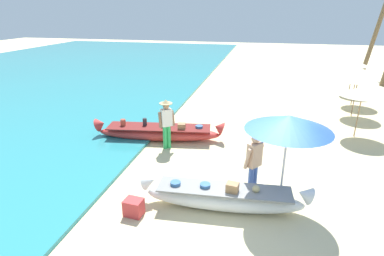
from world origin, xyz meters
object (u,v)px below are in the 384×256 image
object	(u,v)px
person_tourist_customer	(254,162)
patio_umbrella_large	(289,124)
person_vendor_hatted	(166,121)
boat_red_midground	(159,132)
boat_white_foreground	(223,197)
cooler_box	(134,207)

from	to	relation	value
person_tourist_customer	patio_umbrella_large	world-z (taller)	patio_umbrella_large
person_vendor_hatted	patio_umbrella_large	distance (m)	4.69
patio_umbrella_large	boat_red_midground	bearing A→B (deg)	141.94
person_vendor_hatted	person_tourist_customer	bearing A→B (deg)	-37.29
boat_red_midground	patio_umbrella_large	size ratio (longest dim) A/B	2.04
boat_white_foreground	boat_red_midground	world-z (taller)	boat_white_foreground
patio_umbrella_large	cooler_box	bearing A→B (deg)	-161.57
boat_white_foreground	patio_umbrella_large	xyz separation A→B (m)	(1.32, 0.39, 1.86)
person_tourist_customer	cooler_box	distance (m)	3.11
patio_umbrella_large	cooler_box	distance (m)	4.02
person_tourist_customer	patio_umbrella_large	xyz separation A→B (m)	(0.69, -0.35, 1.21)
boat_red_midground	person_vendor_hatted	bearing A→B (deg)	-51.96
person_vendor_hatted	person_tourist_customer	size ratio (longest dim) A/B	1.02
person_vendor_hatted	person_tourist_customer	world-z (taller)	person_vendor_hatted
boat_white_foreground	person_vendor_hatted	xyz separation A→B (m)	(-2.37, 3.03, 0.70)
boat_white_foreground	patio_umbrella_large	size ratio (longest dim) A/B	1.73
patio_umbrella_large	boat_white_foreground	bearing A→B (deg)	-163.41
boat_white_foreground	boat_red_midground	distance (m)	4.67
boat_red_midground	person_vendor_hatted	distance (m)	1.09
cooler_box	patio_umbrella_large	bearing A→B (deg)	23.77
patio_umbrella_large	cooler_box	size ratio (longest dim) A/B	5.61
person_vendor_hatted	cooler_box	xyz separation A→B (m)	(0.37, -3.75, -0.81)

